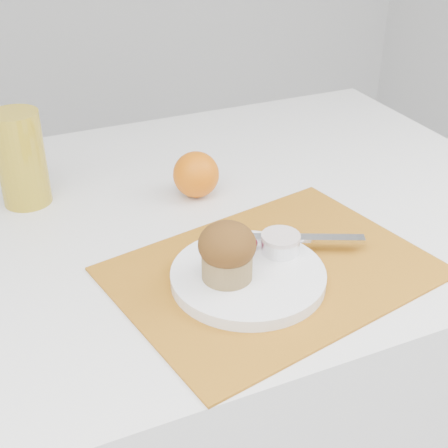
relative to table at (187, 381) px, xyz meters
name	(u,v)px	position (x,y,z in m)	size (l,w,h in m)	color
table	(187,381)	(0.00, 0.00, 0.00)	(1.20, 0.80, 0.75)	white
placemat	(273,271)	(0.06, -0.21, 0.38)	(0.42, 0.31, 0.00)	#AB6817
plate	(248,276)	(0.02, -0.22, 0.39)	(0.21, 0.21, 0.02)	white
ramekin	(280,244)	(0.08, -0.19, 0.41)	(0.05, 0.05, 0.02)	silver
cream	(281,237)	(0.08, -0.19, 0.42)	(0.05, 0.05, 0.01)	silver
raspberry_near	(242,242)	(0.03, -0.16, 0.41)	(0.02, 0.02, 0.02)	#5F020C
raspberry_far	(251,243)	(0.04, -0.17, 0.40)	(0.02, 0.02, 0.02)	#540214
butter_knife	(290,238)	(0.11, -0.17, 0.40)	(0.21, 0.02, 0.01)	silver
orange	(196,174)	(0.05, 0.04, 0.41)	(0.08, 0.08, 0.08)	orange
juice_glass	(21,159)	(-0.22, 0.14, 0.45)	(0.08, 0.08, 0.16)	gold
muffin	(227,251)	(-0.01, -0.22, 0.44)	(0.08, 0.08, 0.08)	#987C49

